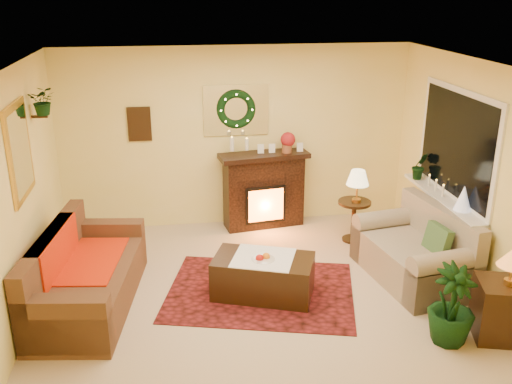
{
  "coord_description": "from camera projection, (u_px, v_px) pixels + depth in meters",
  "views": [
    {
      "loc": [
        -0.92,
        -5.67,
        3.37
      ],
      "look_at": [
        0.0,
        0.35,
        1.15
      ],
      "focal_mm": 40.0,
      "sensor_mm": 36.0,
      "label": 1
    }
  ],
  "objects": [
    {
      "name": "wall_left",
      "position": [
        17.0,
        203.0,
        5.75
      ],
      "size": [
        4.5,
        4.5,
        0.0
      ],
      "primitive_type": "plane",
      "color": "#EFD88C",
      "rests_on": "ground"
    },
    {
      "name": "area_rug",
      "position": [
        261.0,
        291.0,
        6.64
      ],
      "size": [
        2.46,
        2.08,
        0.01
      ],
      "primitive_type": "cube",
      "rotation": [
        0.0,
        0.0,
        -0.26
      ],
      "color": "maroon",
      "rests_on": "floor"
    },
    {
      "name": "wall_art",
      "position": [
        139.0,
        124.0,
        7.9
      ],
      "size": [
        0.32,
        0.03,
        0.48
      ],
      "primitive_type": "cube",
      "color": "#381E11",
      "rests_on": "wall_back"
    },
    {
      "name": "wreath",
      "position": [
        236.0,
        109.0,
        7.99
      ],
      "size": [
        0.55,
        0.11,
        0.55
      ],
      "primitive_type": "torus",
      "rotation": [
        1.57,
        0.0,
        0.0
      ],
      "color": "#194719",
      "rests_on": "wall_back"
    },
    {
      "name": "fireplace",
      "position": [
        264.0,
        190.0,
        8.31
      ],
      "size": [
        1.18,
        0.52,
        1.04
      ],
      "primitive_type": "cube",
      "rotation": [
        0.0,
        0.0,
        0.15
      ],
      "color": "black",
      "rests_on": "floor"
    },
    {
      "name": "hanging_plant",
      "position": [
        45.0,
        115.0,
        6.52
      ],
      "size": [
        0.33,
        0.28,
        0.36
      ],
      "primitive_type": "imported",
      "color": "#194719",
      "rests_on": "wall_left"
    },
    {
      "name": "red_throw",
      "position": [
        86.0,
        260.0,
        6.4
      ],
      "size": [
        0.73,
        1.18,
        0.02
      ],
      "primitive_type": "cube",
      "color": "red",
      "rests_on": "sofa"
    },
    {
      "name": "lamp_cream",
      "position": [
        358.0,
        182.0,
        7.65
      ],
      "size": [
        0.3,
        0.3,
        0.47
      ],
      "primitive_type": "cone",
      "color": "beige",
      "rests_on": "side_table_round"
    },
    {
      "name": "end_table_square",
      "position": [
        500.0,
        313.0,
        5.72
      ],
      "size": [
        0.61,
        0.61,
        0.6
      ],
      "primitive_type": "cube",
      "rotation": [
        0.0,
        0.0,
        -0.28
      ],
      "color": "black",
      "rests_on": "floor"
    },
    {
      "name": "sill_plant",
      "position": [
        420.0,
        165.0,
        7.65
      ],
      "size": [
        0.26,
        0.21,
        0.48
      ],
      "primitive_type": "imported",
      "color": "#295820",
      "rests_on": "window_sill"
    },
    {
      "name": "coffee_table",
      "position": [
        263.0,
        278.0,
        6.51
      ],
      "size": [
        1.26,
        0.96,
        0.47
      ],
      "primitive_type": "cube",
      "rotation": [
        0.0,
        0.0,
        -0.36
      ],
      "color": "#532F17",
      "rests_on": "floor"
    },
    {
      "name": "wall_back",
      "position": [
        236.0,
        137.0,
        8.19
      ],
      "size": [
        5.0,
        5.0,
        0.0
      ],
      "primitive_type": "plane",
      "color": "#EFD88C",
      "rests_on": "ground"
    },
    {
      "name": "poinsettia",
      "position": [
        288.0,
        140.0,
        8.08
      ],
      "size": [
        0.21,
        0.21,
        0.21
      ],
      "primitive_type": "sphere",
      "color": "#A21A1E",
      "rests_on": "fireplace"
    },
    {
      "name": "wall_front",
      "position": [
        312.0,
        297.0,
        4.01
      ],
      "size": [
        5.0,
        5.0,
        0.0
      ],
      "primitive_type": "plane",
      "color": "#EFD88C",
      "rests_on": "ground"
    },
    {
      "name": "wall_right",
      "position": [
        478.0,
        179.0,
        6.46
      ],
      "size": [
        4.5,
        4.5,
        0.0
      ],
      "primitive_type": "plane",
      "color": "#EFD88C",
      "rests_on": "ground"
    },
    {
      "name": "floor_palm",
      "position": [
        452.0,
        302.0,
        5.58
      ],
      "size": [
        1.75,
        1.75,
        2.45
      ],
      "primitive_type": "imported",
      "rotation": [
        0.0,
        0.0,
        0.33
      ],
      "color": "#224720",
      "rests_on": "floor"
    },
    {
      "name": "window_sill",
      "position": [
        442.0,
        198.0,
        7.1
      ],
      "size": [
        0.22,
        1.86,
        0.04
      ],
      "primitive_type": "cube",
      "color": "white",
      "rests_on": "wall_right"
    },
    {
      "name": "fruit_bowl",
      "position": [
        263.0,
        261.0,
        6.39
      ],
      "size": [
        0.27,
        0.27,
        0.06
      ],
      "primitive_type": "cylinder",
      "color": "silver",
      "rests_on": "coffee_table"
    },
    {
      "name": "side_table_round",
      "position": [
        354.0,
        219.0,
        7.87
      ],
      "size": [
        0.56,
        0.56,
        0.58
      ],
      "primitive_type": "cylinder",
      "rotation": [
        0.0,
        0.0,
        0.29
      ],
      "color": "#533520",
      "rests_on": "floor"
    },
    {
      "name": "ceiling",
      "position": [
        261.0,
        67.0,
        5.66
      ],
      "size": [
        5.0,
        5.0,
        0.0
      ],
      "primitive_type": "plane",
      "color": "white",
      "rests_on": "ground"
    },
    {
      "name": "sofa",
      "position": [
        88.0,
        270.0,
        6.24
      ],
      "size": [
        1.17,
        2.14,
        0.87
      ],
      "primitive_type": "cube",
      "rotation": [
        0.0,
        0.0,
        -0.14
      ],
      "color": "#3C2C1B",
      "rests_on": "floor"
    },
    {
      "name": "mantel_candle_a",
      "position": [
        232.0,
        144.0,
        8.0
      ],
      "size": [
        0.06,
        0.06,
        0.19
      ],
      "primitive_type": "cylinder",
      "color": "white",
      "rests_on": "fireplace"
    },
    {
      "name": "mantel_candle_b",
      "position": [
        247.0,
        144.0,
        7.99
      ],
      "size": [
        0.05,
        0.05,
        0.16
      ],
      "primitive_type": "cylinder",
      "color": "white",
      "rests_on": "fireplace"
    },
    {
      "name": "loveseat",
      "position": [
        413.0,
        247.0,
        6.81
      ],
      "size": [
        1.12,
        1.64,
        0.88
      ],
      "primitive_type": "cube",
      "rotation": [
        0.0,
        0.0,
        0.17
      ],
      "color": "tan",
      "rests_on": "floor"
    },
    {
      "name": "gold_mirror",
      "position": [
        19.0,
        151.0,
        5.87
      ],
      "size": [
        0.03,
        0.84,
        1.0
      ],
      "primitive_type": "cube",
      "color": "gold",
      "rests_on": "wall_left"
    },
    {
      "name": "mantel_mirror",
      "position": [
        236.0,
        110.0,
        8.04
      ],
      "size": [
        0.92,
        0.02,
        0.72
      ],
      "primitive_type": "cube",
      "color": "white",
      "rests_on": "wall_back"
    },
    {
      "name": "floor",
      "position": [
        261.0,
        296.0,
        6.55
      ],
      "size": [
        5.0,
        5.0,
        0.0
      ],
      "primitive_type": "plane",
      "color": "beige",
      "rests_on": "ground"
    },
    {
      "name": "window_frame",
      "position": [
        457.0,
        145.0,
        6.88
      ],
      "size": [
        0.03,
        1.86,
        1.36
      ],
      "primitive_type": "cube",
      "color": "white",
      "rests_on": "wall_right"
    },
    {
      "name": "window_glass",
      "position": [
        456.0,
        145.0,
        6.88
      ],
      "size": [
        0.02,
        1.7,
        1.22
      ],
      "primitive_type": "cube",
      "color": "black",
      "rests_on": "wall_right"
    },
    {
      "name": "mini_tree",
      "position": [
        463.0,
        198.0,
        6.61
      ],
      "size": [
        0.2,
        0.2,
        0.3
      ],
      "primitive_type": "cone",
      "color": "white",
      "rests_on": "window_sill"
    },
    {
      "name": "lamp_tiffany",
      "position": [
        511.0,
        272.0,
        5.53
      ],
      "size": [
        0.3,
        0.3,
        0.43
      ],
      "primitive_type": "cone",
      "color": "orange",
      "rests_on": "end_table_square"
    }
  ]
}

